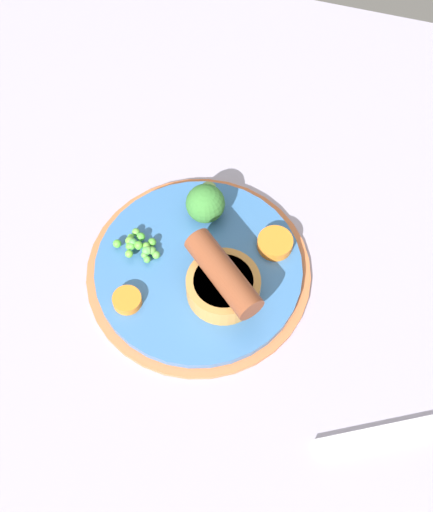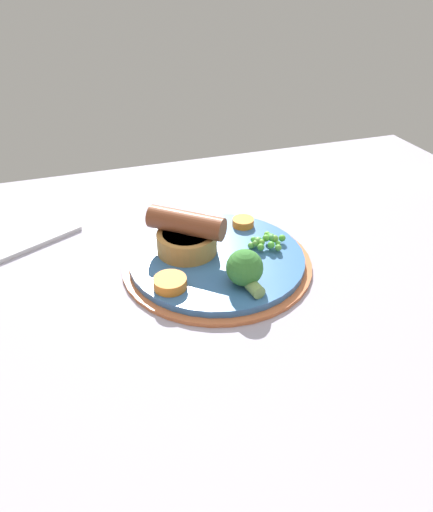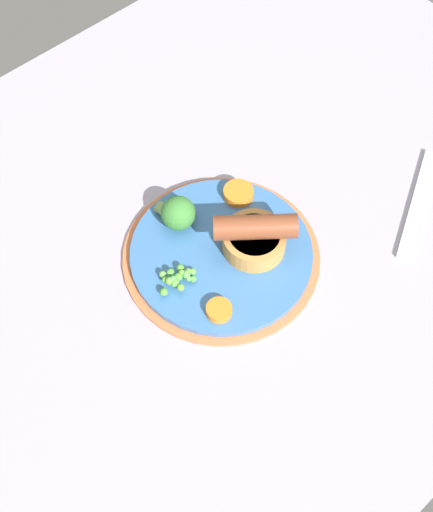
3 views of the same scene
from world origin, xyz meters
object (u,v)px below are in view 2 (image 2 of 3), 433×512
object	(u,v)px
dinner_plate	(217,260)
fork	(19,251)
carrot_slice_0	(169,281)
pea_pile	(266,241)
sausage_pudding	(187,235)
broccoli_floret_near	(245,269)
carrot_slice_2	(243,222)

from	to	relation	value
dinner_plate	fork	bearing A→B (deg)	-24.37
fork	carrot_slice_0	bearing A→B (deg)	110.81
pea_pile	fork	world-z (taller)	pea_pile
fork	pea_pile	bearing A→B (deg)	132.75
dinner_plate	sausage_pudding	distance (cm)	5.05
pea_pile	broccoli_floret_near	world-z (taller)	broccoli_floret_near
sausage_pudding	pea_pile	xyz separation A→B (cm)	(-9.95, 2.36, -1.34)
pea_pile	dinner_plate	bearing A→B (deg)	-1.75
dinner_plate	broccoli_floret_near	bearing A→B (deg)	99.57
sausage_pudding	carrot_slice_0	xyz separation A→B (cm)	(3.86, 6.37, -1.70)
carrot_slice_2	fork	bearing A→B (deg)	-9.36
sausage_pudding	pea_pile	distance (cm)	10.31
sausage_pudding	carrot_slice_0	bearing A→B (deg)	-81.18
pea_pile	fork	bearing A→B (deg)	-19.89
broccoli_floret_near	carrot_slice_0	world-z (taller)	broccoli_floret_near
dinner_plate	sausage_pudding	xyz separation A→B (cm)	(3.31, -2.16, 3.14)
dinner_plate	sausage_pudding	bearing A→B (deg)	-33.05
sausage_pudding	broccoli_floret_near	size ratio (longest dim) A/B	1.68
sausage_pudding	broccoli_floret_near	world-z (taller)	sausage_pudding
fork	sausage_pudding	bearing A→B (deg)	129.79
broccoli_floret_near	sausage_pudding	bearing A→B (deg)	17.59
dinner_plate	carrot_slice_0	world-z (taller)	carrot_slice_0
carrot_slice_2	fork	world-z (taller)	carrot_slice_2
dinner_plate	carrot_slice_2	size ratio (longest dim) A/B	8.00
fork	dinner_plate	bearing A→B (deg)	128.27
carrot_slice_2	fork	size ratio (longest dim) A/B	0.17
sausage_pudding	carrot_slice_0	distance (cm)	7.64
carrot_slice_0	carrot_slice_2	world-z (taller)	carrot_slice_0
dinner_plate	pea_pile	bearing A→B (deg)	178.25
carrot_slice_2	fork	xyz separation A→B (cm)	(29.90, -4.93, -1.63)
dinner_plate	carrot_slice_0	size ratio (longest dim) A/B	6.29
dinner_plate	pea_pile	world-z (taller)	pea_pile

